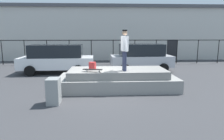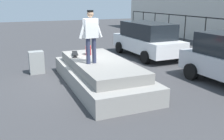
{
  "view_description": "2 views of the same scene",
  "coord_description": "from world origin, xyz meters",
  "px_view_note": "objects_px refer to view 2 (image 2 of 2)",
  "views": [
    {
      "loc": [
        -0.05,
        -8.46,
        2.49
      ],
      "look_at": [
        0.47,
        1.51,
        0.7
      ],
      "focal_mm": 31.68,
      "sensor_mm": 36.0,
      "label": 1
    },
    {
      "loc": [
        9.03,
        -2.54,
        3.01
      ],
      "look_at": [
        0.14,
        1.17,
        0.35
      ],
      "focal_mm": 40.83,
      "sensor_mm": 36.0,
      "label": 2
    }
  ],
  "objects_px": {
    "skateboarder": "(91,33)",
    "skateboard": "(75,53)",
    "backpack": "(88,50)",
    "utility_box": "(37,62)",
    "car_white_hatchback_near": "(147,39)"
  },
  "relations": [
    {
      "from": "skateboarder",
      "to": "backpack",
      "type": "height_order",
      "value": "skateboarder"
    },
    {
      "from": "skateboard",
      "to": "car_white_hatchback_near",
      "type": "distance_m",
      "value": 5.33
    },
    {
      "from": "car_white_hatchback_near",
      "to": "skateboarder",
      "type": "bearing_deg",
      "value": -48.77
    },
    {
      "from": "car_white_hatchback_near",
      "to": "utility_box",
      "type": "distance_m",
      "value": 6.14
    },
    {
      "from": "skateboard",
      "to": "car_white_hatchback_near",
      "type": "relative_size",
      "value": 0.18
    },
    {
      "from": "skateboarder",
      "to": "skateboard",
      "type": "xyz_separation_m",
      "value": [
        -1.38,
        -0.21,
        -0.94
      ]
    },
    {
      "from": "backpack",
      "to": "utility_box",
      "type": "distance_m",
      "value": 2.39
    },
    {
      "from": "skateboarder",
      "to": "car_white_hatchback_near",
      "type": "height_order",
      "value": "skateboarder"
    },
    {
      "from": "car_white_hatchback_near",
      "to": "utility_box",
      "type": "bearing_deg",
      "value": -78.92
    },
    {
      "from": "skateboarder",
      "to": "backpack",
      "type": "xyz_separation_m",
      "value": [
        -1.42,
        0.35,
        -0.86
      ]
    },
    {
      "from": "skateboarder",
      "to": "utility_box",
      "type": "bearing_deg",
      "value": -150.74
    },
    {
      "from": "utility_box",
      "to": "backpack",
      "type": "bearing_deg",
      "value": 53.89
    },
    {
      "from": "skateboarder",
      "to": "skateboard",
      "type": "relative_size",
      "value": 2.08
    },
    {
      "from": "skateboard",
      "to": "backpack",
      "type": "relative_size",
      "value": 2.46
    },
    {
      "from": "backpack",
      "to": "car_white_hatchback_near",
      "type": "xyz_separation_m",
      "value": [
        -2.5,
        4.12,
        -0.12
      ]
    }
  ]
}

